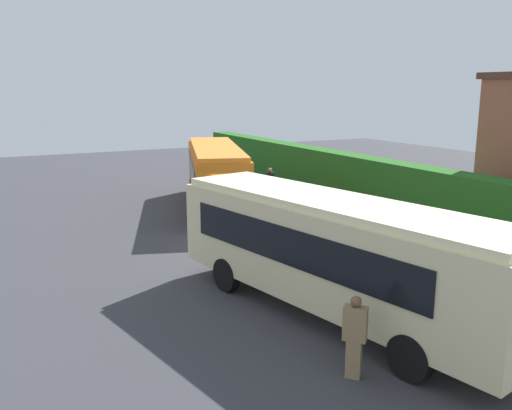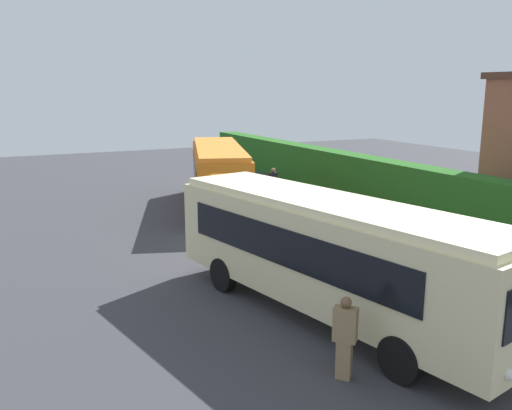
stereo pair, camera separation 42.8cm
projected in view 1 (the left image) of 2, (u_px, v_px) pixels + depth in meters
name	position (u px, v px, depth m)	size (l,w,h in m)	color
ground_plane	(243.00, 233.00, 22.24)	(64.00, 64.00, 0.00)	#38383D
bus_orange	(216.00, 172.00, 26.64)	(10.14, 5.44, 3.10)	orange
bus_cream	(334.00, 250.00, 13.81)	(10.62, 4.37, 3.14)	beige
person_left	(270.00, 184.00, 28.08)	(0.27, 0.41, 1.82)	maroon
person_center	(355.00, 335.00, 11.00)	(0.53, 0.51, 1.78)	olive
hedge_row	(406.00, 188.00, 25.94)	(44.00, 1.33, 2.32)	#245F1D
traffic_cone	(372.00, 232.00, 21.28)	(0.36, 0.36, 0.60)	orange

